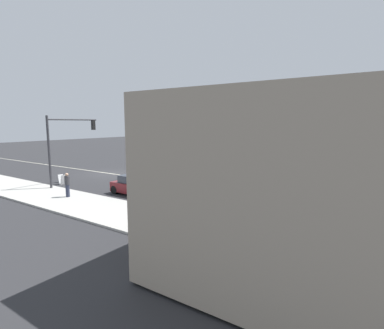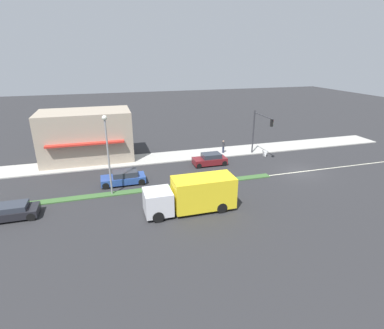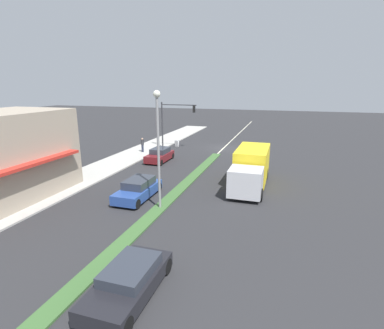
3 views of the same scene
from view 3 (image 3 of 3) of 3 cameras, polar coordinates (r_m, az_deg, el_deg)
ground_plane at (r=21.78m, az=-3.59°, el=-5.99°), size 160.00×160.00×0.00m
sidewalk_right at (r=25.87m, az=-23.00°, el=-3.63°), size 4.00×73.00×0.12m
median_strip at (r=14.61m, az=-17.01°, el=-17.65°), size 0.90×46.00×0.10m
lane_marking_center at (r=38.48m, az=6.09°, el=3.19°), size 0.16×60.00×0.01m
traffic_signal_main at (r=37.58m, az=-3.70°, el=8.98°), size 4.59×0.34×5.60m
street_lamp at (r=18.40m, az=-6.51°, el=5.49°), size 0.44×0.44×7.37m
pedestrian at (r=35.65m, az=-9.42°, el=3.76°), size 0.34×0.34×1.66m
warning_aframe_sign at (r=38.95m, az=-2.90°, el=4.03°), size 0.45×0.53×0.84m
delivery_truck at (r=23.97m, az=11.14°, el=-0.60°), size 2.44×7.50×2.87m
sedan_maroon at (r=31.48m, az=-6.17°, el=1.78°), size 1.82×3.92×1.39m
coupe_blue at (r=21.47m, az=-10.21°, el=-4.64°), size 1.85×4.35×1.38m
sedan_dark at (r=12.36m, az=-11.91°, el=-20.87°), size 1.91×4.30×1.21m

